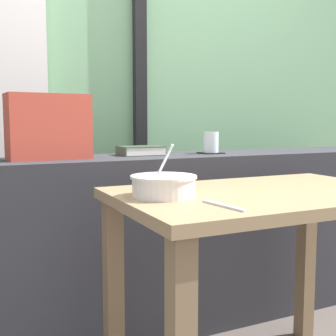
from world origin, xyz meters
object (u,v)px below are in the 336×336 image
juice_glass (211,143)px  fork_utensil (224,206)px  coaster_square (211,153)px  closed_book (140,151)px  soup_bowl (164,186)px  breakfast_table (262,230)px  throw_pillow (49,127)px

juice_glass → fork_utensil: juice_glass is taller
coaster_square → closed_book: closed_book is taller
fork_utensil → soup_bowl: bearing=103.0°
breakfast_table → fork_utensil: (-0.27, -0.18, 0.14)m
coaster_square → closed_book: 0.34m
coaster_square → throw_pillow: 0.76m
closed_book → soup_bowl: (-0.18, -0.65, -0.06)m
soup_bowl → fork_utensil: soup_bowl is taller
fork_utensil → closed_book: bearing=75.8°
juice_glass → soup_bowl: (-0.52, -0.59, -0.09)m
coaster_square → closed_book: (-0.34, 0.05, 0.02)m
coaster_square → soup_bowl: 0.79m
breakfast_table → coaster_square: (0.17, 0.63, 0.21)m
coaster_square → fork_utensil: bearing=-118.6°
coaster_square → juice_glass: juice_glass is taller
breakfast_table → coaster_square: coaster_square is taller
closed_book → soup_bowl: bearing=-105.7°
breakfast_table → closed_book: 0.74m
coaster_square → fork_utensil: 0.92m
throw_pillow → soup_bowl: throw_pillow is taller
juice_glass → throw_pillow: bearing=179.6°
throw_pillow → coaster_square: bearing=-0.4°
juice_glass → fork_utensil: (-0.44, -0.81, -0.12)m
breakfast_table → closed_book: (-0.17, 0.68, 0.23)m
breakfast_table → coaster_square: bearing=74.6°
coaster_square → throw_pillow: throw_pillow is taller
breakfast_table → soup_bowl: (-0.35, 0.04, 0.17)m
breakfast_table → throw_pillow: (-0.58, 0.63, 0.34)m
coaster_square → fork_utensil: size_ratio=0.59×
coaster_square → closed_book: size_ratio=0.51×
closed_book → throw_pillow: 0.43m
soup_bowl → closed_book: bearing=74.3°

